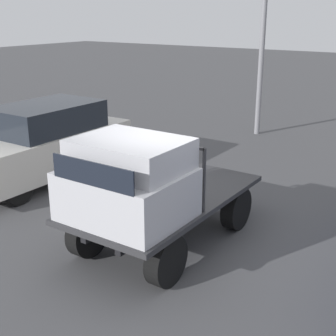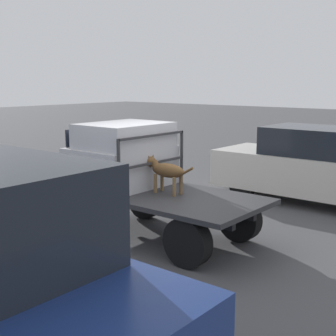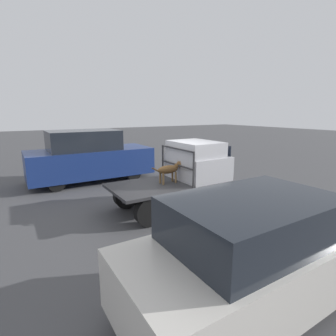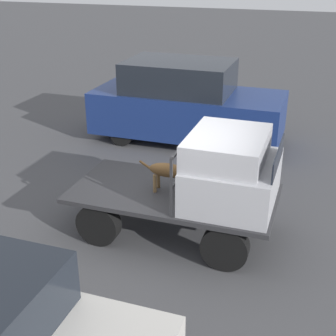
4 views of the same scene
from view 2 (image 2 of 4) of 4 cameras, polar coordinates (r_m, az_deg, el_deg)
ground_plane at (r=8.28m, az=-0.61°, el=-8.56°), size 80.00×80.00×0.00m
flatbed_truck at (r=8.11m, az=-0.62°, el=-4.71°), size 3.52×1.81×0.82m
truck_cab at (r=8.59m, az=-5.63°, el=1.46°), size 1.41×1.69×1.15m
truck_headboard at (r=8.07m, az=-1.90°, el=1.65°), size 0.04×1.69×0.99m
dog at (r=7.97m, az=-0.37°, el=-0.26°), size 1.05×0.24×0.64m
parked_sedan at (r=10.98m, az=17.26°, el=0.31°), size 4.27×1.72×1.71m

